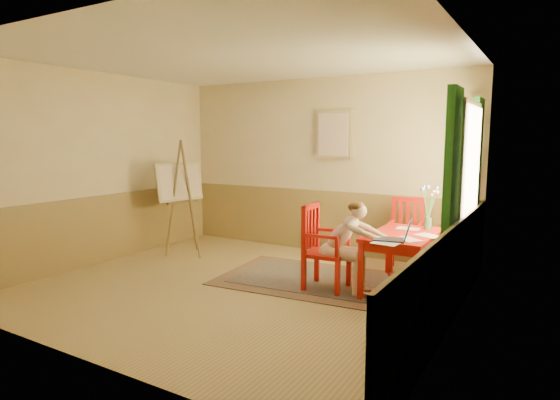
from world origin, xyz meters
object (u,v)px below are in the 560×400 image
Objects in this scene: table at (403,240)px; easel at (181,187)px; figure at (346,243)px; chair_left at (323,247)px; chair_back at (406,235)px; laptop at (395,236)px.

easel is at bearing 178.44° from table.
easel reaches higher than figure.
chair_left is 1.49m from chair_back.
chair_left is at bearing -10.23° from easel.
easel is (-3.38, -0.85, 0.57)m from chair_back.
figure is (-0.34, -1.34, 0.11)m from chair_back.
figure is 3.12m from easel.
figure reaches higher than chair_left.
chair_left reaches higher than laptop.
figure is (0.30, 0.00, 0.09)m from chair_left.
chair_back is 3.53m from easel.
table is 0.48m from laptop.
chair_back reaches higher than laptop.
figure is at bearing -104.07° from chair_back.
table is at bearing -76.61° from chair_back.
easel reaches higher than chair_left.
chair_left is 0.94m from laptop.
laptop is (0.27, -1.41, 0.26)m from chair_back.
table is 0.66× the size of easel.
laptop reaches higher than table.
chair_left is (-0.87, -0.40, -0.11)m from table.
table is 3.63m from easel.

